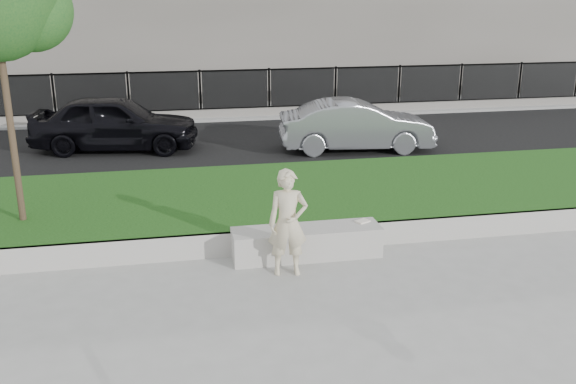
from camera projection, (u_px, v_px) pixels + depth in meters
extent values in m
plane|color=gray|center=(297.00, 280.00, 9.34)|extent=(90.00, 90.00, 0.00)
cube|color=black|center=(265.00, 202.00, 12.09)|extent=(34.00, 4.00, 0.40)
cube|color=#A6A39B|center=(284.00, 240.00, 10.26)|extent=(34.00, 0.08, 0.40)
cube|color=black|center=(232.00, 144.00, 17.28)|extent=(34.00, 7.00, 0.04)
cube|color=gray|center=(217.00, 112.00, 21.48)|extent=(34.00, 3.00, 0.12)
cube|color=slate|center=(220.00, 113.00, 20.49)|extent=(32.00, 0.30, 0.24)
cube|color=black|center=(219.00, 93.00, 20.29)|extent=(32.00, 0.04, 1.50)
cube|color=black|center=(219.00, 71.00, 20.08)|extent=(32.00, 0.05, 0.05)
cube|color=black|center=(220.00, 109.00, 20.45)|extent=(32.00, 0.05, 0.05)
cube|color=#A6A39B|center=(307.00, 242.00, 10.08)|extent=(2.34, 0.59, 0.48)
imported|color=beige|center=(288.00, 223.00, 9.32)|extent=(0.62, 0.44, 1.60)
cube|color=white|center=(362.00, 221.00, 10.26)|extent=(0.26, 0.23, 0.02)
cylinder|color=#38281C|center=(4.00, 79.00, 9.90)|extent=(0.11, 0.11, 4.64)
sphere|color=#184A1D|center=(30.00, 9.00, 9.85)|extent=(1.30, 1.30, 1.30)
imported|color=black|center=(115.00, 123.00, 16.42)|extent=(4.40, 2.32, 1.43)
imported|color=gray|center=(356.00, 126.00, 16.42)|extent=(4.02, 1.75, 1.28)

